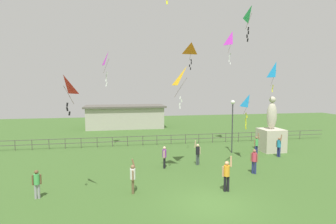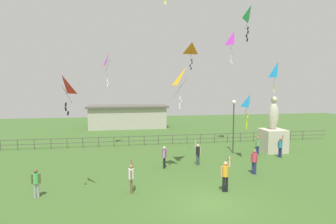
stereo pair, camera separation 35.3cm
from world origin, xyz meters
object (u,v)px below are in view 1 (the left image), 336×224
(kite_2, at_px, (249,103))
(kite_7, at_px, (191,49))
(person_0, at_px, (198,153))
(person_3, at_px, (133,177))
(person_4, at_px, (256,144))
(kite_4, at_px, (64,86))
(person_7, at_px, (254,160))
(person_6, at_px, (227,174))
(kite_6, at_px, (187,79))
(statue_monument, at_px, (271,135))
(lamppost, at_px, (233,115))
(kite_1, at_px, (276,71))
(person_1, at_px, (279,146))
(person_5, at_px, (37,182))
(kite_0, at_px, (232,41))
(person_2, at_px, (164,156))
(kite_5, at_px, (109,60))
(kite_8, at_px, (252,14))

(kite_2, xyz_separation_m, kite_7, (-4.16, 1.67, 4.13))
(person_0, bearing_deg, person_3, -138.12)
(person_4, height_order, kite_2, kite_2)
(person_0, xyz_separation_m, kite_4, (-8.32, -5.01, 4.87))
(person_3, distance_m, person_7, 8.33)
(person_6, height_order, kite_6, kite_6)
(person_3, relative_size, kite_6, 0.67)
(statue_monument, xyz_separation_m, kite_4, (-16.04, -7.95, 4.36))
(person_6, distance_m, person_7, 3.95)
(lamppost, xyz_separation_m, kite_1, (3.73, -0.39, 3.78))
(person_1, height_order, person_4, person_1)
(person_5, bearing_deg, person_4, 21.35)
(person_5, xyz_separation_m, kite_2, (14.12, 4.66, 3.68))
(kite_4, bearing_deg, person_0, 31.06)
(statue_monument, distance_m, person_6, 11.17)
(person_4, relative_size, person_6, 0.94)
(kite_2, distance_m, kite_4, 13.66)
(person_6, bearing_deg, person_3, 172.20)
(person_5, bearing_deg, person_0, 23.40)
(kite_0, distance_m, kite_7, 6.88)
(person_5, relative_size, person_7, 0.92)
(person_0, distance_m, person_2, 2.58)
(person_3, bearing_deg, lamppost, 39.62)
(person_1, relative_size, kite_7, 0.90)
(person_0, distance_m, kite_6, 5.58)
(kite_0, bearing_deg, kite_1, -55.71)
(kite_5, height_order, kite_7, kite_7)
(lamppost, relative_size, kite_0, 1.50)
(person_2, distance_m, kite_5, 10.61)
(statue_monument, relative_size, kite_6, 1.77)
(person_3, distance_m, person_6, 5.15)
(kite_6, height_order, kite_7, kite_7)
(kite_1, bearing_deg, person_6, -134.54)
(person_2, relative_size, kite_1, 0.61)
(person_3, bearing_deg, person_1, 24.01)
(person_3, relative_size, kite_2, 0.70)
(person_6, bearing_deg, statue_monument, 46.82)
(person_0, xyz_separation_m, person_2, (-2.56, -0.35, -0.02))
(lamppost, relative_size, kite_8, 2.23)
(person_6, bearing_deg, person_4, 51.33)
(kite_5, relative_size, kite_8, 1.52)
(person_1, bearing_deg, kite_2, -168.88)
(statue_monument, relative_size, kite_8, 2.37)
(lamppost, relative_size, person_4, 2.45)
(kite_8, bearing_deg, kite_2, 62.46)
(kite_8, bearing_deg, person_7, 46.24)
(kite_0, bearing_deg, person_2, -139.96)
(person_0, relative_size, person_6, 0.92)
(kite_4, bearing_deg, person_7, 11.67)
(person_4, distance_m, kite_6, 9.07)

